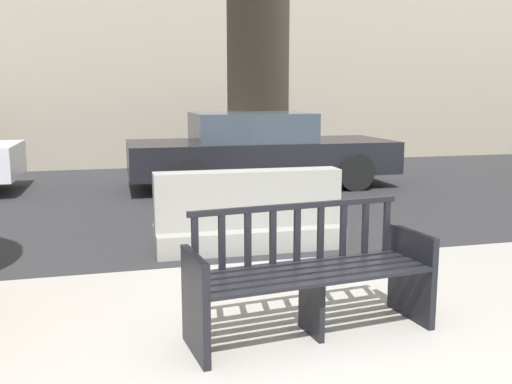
# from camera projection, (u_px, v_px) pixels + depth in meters

# --- Properties ---
(street_asphalt) EXTENTS (120.00, 12.00, 0.01)m
(street_asphalt) POSITION_uv_depth(u_px,v_px,m) (169.00, 178.00, 11.32)
(street_asphalt) COLOR #28282B
(street_asphalt) RESTS_ON ground
(street_bench) EXTENTS (1.74, 0.71, 0.88)m
(street_bench) POSITION_uv_depth(u_px,v_px,m) (310.00, 278.00, 3.90)
(street_bench) COLOR black
(street_bench) RESTS_ON ground
(jersey_barrier_centre) EXTENTS (2.01, 0.72, 0.84)m
(jersey_barrier_centre) POSITION_uv_depth(u_px,v_px,m) (248.00, 217.00, 6.12)
(jersey_barrier_centre) COLOR gray
(jersey_barrier_centre) RESTS_ON ground
(car_sedan_far) EXTENTS (4.68, 1.98, 1.32)m
(car_sedan_far) POSITION_uv_depth(u_px,v_px,m) (258.00, 150.00, 10.17)
(car_sedan_far) COLOR black
(car_sedan_far) RESTS_ON ground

